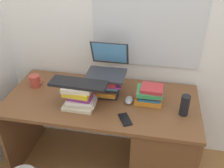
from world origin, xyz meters
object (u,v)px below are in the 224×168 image
Objects in this scene: computer_mouse at (129,100)px; cell_phone at (125,119)px; book_stack_keyboard_riser at (79,95)px; water_bottle at (185,105)px; book_stack_tall at (107,85)px; laptop at (108,65)px; keyboard at (78,83)px; desk at (148,139)px; book_stack_side at (149,94)px; mug at (35,81)px.

computer_mouse is 0.76× the size of cell_phone.
book_stack_keyboard_riser reaches higher than computer_mouse.
water_bottle reaches higher than cell_phone.
book_stack_keyboard_riser is at bearing -131.71° from book_stack_tall.
laptop is (0.16, 0.25, 0.14)m from book_stack_keyboard_riser.
keyboard is (-0.17, -0.19, 0.11)m from book_stack_tall.
laptop is at bearing 157.34° from desk.
computer_mouse is at bearing 64.04° from cell_phone.
mug is at bearing 176.96° from book_stack_side.
desk is 3.65× the size of keyboard.
book_stack_tall reaches higher than book_stack_side.
desk is 6.32× the size of book_stack_tall.
book_stack_keyboard_riser is at bearing -24.37° from mug.
keyboard is at bearing -162.48° from book_stack_side.
book_stack_tall is at bearing 160.62° from computer_mouse.
book_stack_side is 1.59× the size of cell_phone.
desk is at bearing -72.52° from book_stack_side.
desk is 7.11× the size of book_stack_side.
keyboard reaches higher than desk.
book_stack_side is 2.07× the size of computer_mouse.
computer_mouse is (0.19, -0.07, -0.08)m from book_stack_tall.
book_stack_tall reaches higher than desk.
book_stack_tall is 1.91× the size of mug.
book_stack_side is 0.56m from keyboard.
book_stack_tall is 0.16m from laptop.
book_stack_side reaches higher than computer_mouse.
mug reaches higher than desk.
desk is at bearing 13.05° from keyboard.
book_stack_side is 0.98m from mug.
keyboard is (-0.16, -0.25, -0.03)m from laptop.
book_stack_tall is 0.25m from book_stack_keyboard_riser.
water_bottle is at bearing -7.27° from cell_phone.
desk is 0.77m from keyboard.
keyboard reaches higher than mug.
water_bottle is at bearing -11.82° from desk.
keyboard is at bearing 138.76° from cell_phone.
water_bottle is 1.19× the size of cell_phone.
desk is 14.73× the size of computer_mouse.
book_stack_side is 0.51× the size of keyboard.
book_stack_keyboard_riser reaches higher than mug.
cell_phone is (-0.17, -0.19, 0.34)m from desk.
laptop is at bearing 165.29° from book_stack_side.
book_stack_side is 0.68× the size of laptop.
water_bottle is (0.24, -0.05, 0.42)m from desk.
cell_phone is (0.20, -0.35, -0.23)m from laptop.
book_stack_side is at bearing 32.74° from cell_phone.
cell_phone is (0.36, -0.09, -0.20)m from keyboard.
computer_mouse is at bearing 169.45° from water_bottle.
book_stack_tall is (-0.36, 0.09, 0.44)m from desk.
water_bottle is at bearing -18.56° from laptop.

